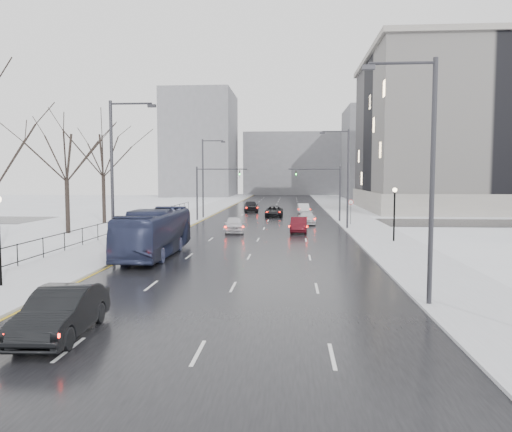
% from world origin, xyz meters
% --- Properties ---
extents(ground, '(260.00, 260.00, 0.00)m').
position_xyz_m(ground, '(0.00, 0.00, 0.00)').
color(ground, white).
rests_on(ground, ground).
extents(road, '(16.00, 150.00, 0.04)m').
position_xyz_m(road, '(0.00, 60.00, 0.02)').
color(road, black).
rests_on(road, ground).
extents(cross_road, '(130.00, 10.00, 0.04)m').
position_xyz_m(cross_road, '(0.00, 48.00, 0.02)').
color(cross_road, black).
rests_on(cross_road, ground).
extents(sidewalk_left, '(5.00, 150.00, 0.16)m').
position_xyz_m(sidewalk_left, '(-10.50, 60.00, 0.08)').
color(sidewalk_left, silver).
rests_on(sidewalk_left, ground).
extents(sidewalk_right, '(5.00, 150.00, 0.16)m').
position_xyz_m(sidewalk_right, '(10.50, 60.00, 0.08)').
color(sidewalk_right, silver).
rests_on(sidewalk_right, ground).
extents(park_strip, '(14.00, 150.00, 0.12)m').
position_xyz_m(park_strip, '(-20.00, 60.00, 0.06)').
color(park_strip, white).
rests_on(park_strip, ground).
extents(tree_park_d, '(8.75, 8.75, 12.50)m').
position_xyz_m(tree_park_d, '(-17.80, 34.00, 0.00)').
color(tree_park_d, black).
rests_on(tree_park_d, ground).
extents(tree_park_e, '(9.45, 9.45, 13.50)m').
position_xyz_m(tree_park_e, '(-18.20, 44.00, 0.00)').
color(tree_park_e, black).
rests_on(tree_park_e, ground).
extents(iron_fence, '(0.06, 70.00, 1.30)m').
position_xyz_m(iron_fence, '(-13.00, 30.00, 0.91)').
color(iron_fence, black).
rests_on(iron_fence, sidewalk_left).
extents(streetlight_r_near, '(2.95, 0.25, 10.00)m').
position_xyz_m(streetlight_r_near, '(8.17, 10.00, 5.62)').
color(streetlight_r_near, '#2D2D33').
rests_on(streetlight_r_near, ground).
extents(streetlight_r_mid, '(2.95, 0.25, 10.00)m').
position_xyz_m(streetlight_r_mid, '(8.17, 40.00, 5.62)').
color(streetlight_r_mid, '#2D2D33').
rests_on(streetlight_r_mid, ground).
extents(streetlight_l_near, '(2.95, 0.25, 10.00)m').
position_xyz_m(streetlight_l_near, '(-8.17, 20.00, 5.62)').
color(streetlight_l_near, '#2D2D33').
rests_on(streetlight_l_near, ground).
extents(streetlight_l_far, '(2.95, 0.25, 10.00)m').
position_xyz_m(streetlight_l_far, '(-8.17, 52.00, 5.62)').
color(streetlight_l_far, '#2D2D33').
rests_on(streetlight_l_far, ground).
extents(lamppost_r_mid, '(0.36, 0.36, 4.28)m').
position_xyz_m(lamppost_r_mid, '(11.00, 30.00, 2.94)').
color(lamppost_r_mid, black).
rests_on(lamppost_r_mid, sidewalk_right).
extents(mast_signal_right, '(6.10, 0.33, 6.50)m').
position_xyz_m(mast_signal_right, '(7.33, 48.00, 4.11)').
color(mast_signal_right, '#2D2D33').
rests_on(mast_signal_right, ground).
extents(mast_signal_left, '(6.10, 0.33, 6.50)m').
position_xyz_m(mast_signal_left, '(-7.33, 48.00, 4.11)').
color(mast_signal_left, '#2D2D33').
rests_on(mast_signal_left, ground).
extents(no_uturn_sign, '(0.60, 0.06, 2.70)m').
position_xyz_m(no_uturn_sign, '(9.20, 44.00, 2.30)').
color(no_uturn_sign, '#2D2D33').
rests_on(no_uturn_sign, sidewalk_right).
extents(civic_building, '(41.00, 31.00, 24.80)m').
position_xyz_m(civic_building, '(35.00, 72.00, 11.21)').
color(civic_building, gray).
rests_on(civic_building, ground).
extents(bldg_far_right, '(24.00, 20.00, 22.00)m').
position_xyz_m(bldg_far_right, '(28.00, 115.00, 11.00)').
color(bldg_far_right, slate).
rests_on(bldg_far_right, ground).
extents(bldg_far_left, '(18.00, 22.00, 28.00)m').
position_xyz_m(bldg_far_left, '(-22.00, 125.00, 14.00)').
color(bldg_far_left, slate).
rests_on(bldg_far_left, ground).
extents(bldg_far_center, '(30.00, 18.00, 18.00)m').
position_xyz_m(bldg_far_center, '(4.00, 140.00, 9.00)').
color(bldg_far_center, slate).
rests_on(bldg_far_center, ground).
extents(sedan_left_near, '(1.94, 4.97, 1.61)m').
position_xyz_m(sedan_left_near, '(-4.80, 5.26, 0.85)').
color(sedan_left_near, black).
rests_on(sedan_left_near, road).
extents(bus, '(2.73, 11.24, 3.12)m').
position_xyz_m(bus, '(-6.33, 22.16, 1.60)').
color(bus, '#262C4A').
rests_on(bus, road).
extents(sedan_center_near, '(2.30, 4.65, 1.53)m').
position_xyz_m(sedan_center_near, '(-2.61, 36.21, 0.80)').
color(sedan_center_near, silver).
rests_on(sedan_center_near, road).
extents(sedan_right_near, '(1.73, 4.42, 1.44)m').
position_xyz_m(sedan_right_near, '(3.50, 36.83, 0.76)').
color(sedan_right_near, '#480C14').
rests_on(sedan_right_near, road).
extents(sedan_right_cross, '(2.32, 4.96, 1.37)m').
position_xyz_m(sedan_right_cross, '(0.50, 55.13, 0.73)').
color(sedan_right_cross, black).
rests_on(sedan_right_cross, road).
extents(sedan_right_far, '(1.93, 4.69, 1.36)m').
position_xyz_m(sedan_right_far, '(4.50, 45.17, 0.72)').
color(sedan_right_far, silver).
rests_on(sedan_right_far, road).
extents(sedan_center_far, '(2.68, 5.23, 1.70)m').
position_xyz_m(sedan_center_far, '(-3.29, 64.24, 0.89)').
color(sedan_center_far, black).
rests_on(sedan_center_far, road).
extents(sedan_right_distant, '(1.71, 4.40, 1.43)m').
position_xyz_m(sedan_right_distant, '(4.50, 60.78, 0.75)').
color(sedan_right_distant, silver).
rests_on(sedan_right_distant, road).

